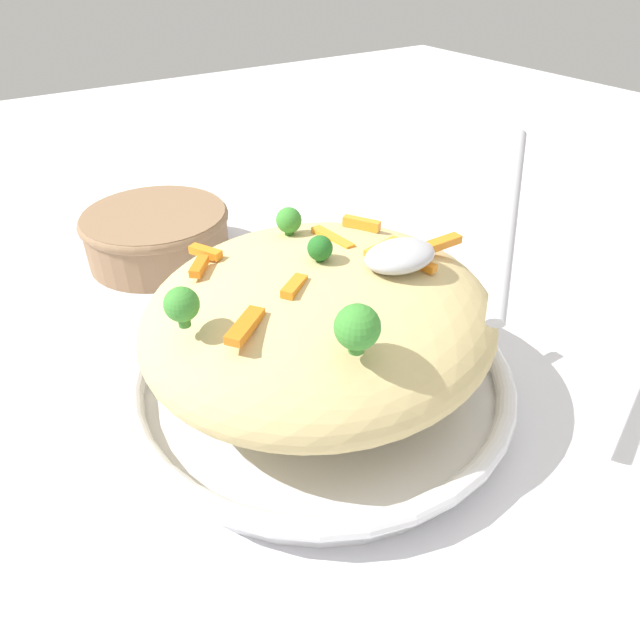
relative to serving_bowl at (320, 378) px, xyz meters
name	(u,v)px	position (x,y,z in m)	size (l,w,h in m)	color
ground_plane	(320,395)	(0.00, 0.00, -0.02)	(2.40, 2.40, 0.00)	silver
serving_bowl	(320,378)	(0.00, 0.00, 0.00)	(0.31, 0.31, 0.04)	silver
pasta_mound	(320,317)	(0.00, 0.00, 0.06)	(0.27, 0.26, 0.10)	#D1BA7A
carrot_piece_0	(294,286)	(0.03, 0.02, 0.11)	(0.03, 0.01, 0.01)	orange
carrot_piece_1	(362,223)	(-0.07, -0.04, 0.11)	(0.03, 0.01, 0.01)	orange
carrot_piece_2	(383,249)	(-0.05, 0.01, 0.11)	(0.03, 0.01, 0.01)	orange
carrot_piece_3	(388,263)	(-0.04, 0.03, 0.11)	(0.03, 0.01, 0.01)	orange
carrot_piece_4	(245,326)	(0.08, 0.04, 0.11)	(0.04, 0.01, 0.01)	orange
carrot_piece_5	(199,266)	(0.07, -0.05, 0.11)	(0.02, 0.01, 0.01)	orange
carrot_piece_6	(333,239)	(-0.03, -0.03, 0.11)	(0.04, 0.01, 0.01)	orange
carrot_piece_7	(440,243)	(-0.10, 0.02, 0.11)	(0.04, 0.01, 0.01)	orange
carrot_piece_8	(206,252)	(0.06, -0.07, 0.11)	(0.03, 0.01, 0.01)	orange
carrot_piece_9	(420,264)	(-0.06, 0.04, 0.11)	(0.03, 0.01, 0.01)	orange
broccoli_floret_0	(317,247)	(0.00, 0.00, 0.12)	(0.02, 0.02, 0.02)	#205B1C
broccoli_floret_1	(289,221)	(-0.01, -0.06, 0.12)	(0.02, 0.02, 0.03)	#377928
broccoli_floret_2	(357,328)	(0.03, 0.09, 0.12)	(0.03, 0.03, 0.03)	#377928
broccoli_floret_3	(182,305)	(0.11, 0.01, 0.12)	(0.02, 0.02, 0.03)	#377928
serving_spoon	(436,244)	(-0.06, 0.05, 0.13)	(0.13, 0.12, 0.09)	#B7B7BC
companion_bowl	(157,232)	(0.02, -0.31, 0.01)	(0.17, 0.17, 0.06)	#8C6B4C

